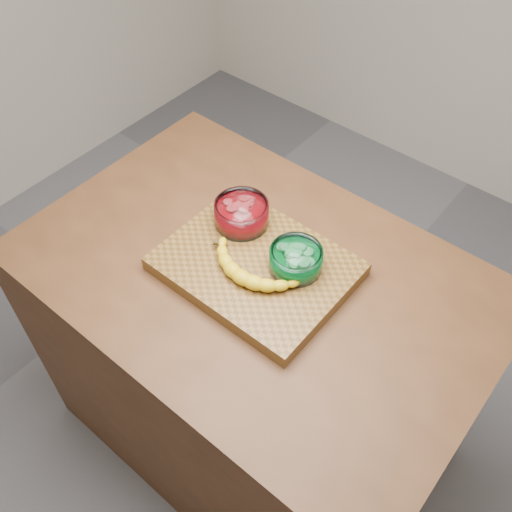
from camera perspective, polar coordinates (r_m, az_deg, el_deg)
The scene contains 6 objects.
ground at distance 2.20m, azimuth 0.00°, elevation -16.68°, with size 3.50×3.50×0.00m, color #5C5B60.
counter at distance 1.80m, azimuth 0.00°, elevation -10.74°, with size 1.20×0.80×0.90m, color #4D2C17.
cutting_board at distance 1.42m, azimuth 0.00°, elevation -1.06°, with size 0.45×0.35×0.04m, color brown.
bowl_red at distance 1.47m, azimuth -1.45°, elevation 4.23°, with size 0.14×0.14×0.07m.
bowl_green at distance 1.37m, azimuth 4.01°, elevation -0.35°, with size 0.13×0.13×0.06m.
banana at distance 1.36m, azimuth -0.65°, elevation -1.29°, with size 0.27×0.13×0.04m, color gold, non-canonical shape.
Camera 1 is at (0.58, -0.70, 2.00)m, focal length 40.00 mm.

